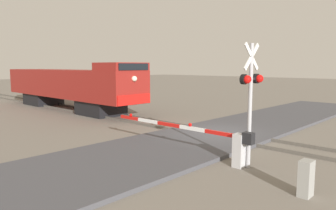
{
  "coord_description": "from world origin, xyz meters",
  "views": [
    {
      "loc": [
        -13.34,
        -9.12,
        3.57
      ],
      "look_at": [
        -1.06,
        2.46,
        1.47
      ],
      "focal_mm": 33.97,
      "sensor_mm": 36.0,
      "label": 1
    }
  ],
  "objects_px": {
    "crossing_gate": "(214,139)",
    "utility_cabinet": "(306,178)",
    "crossing_signal": "(251,90)",
    "locomotive": "(70,85)"
  },
  "relations": [
    {
      "from": "crossing_signal",
      "to": "utility_cabinet",
      "type": "bearing_deg",
      "value": -115.9
    },
    {
      "from": "crossing_signal",
      "to": "crossing_gate",
      "type": "height_order",
      "value": "crossing_signal"
    },
    {
      "from": "utility_cabinet",
      "to": "crossing_signal",
      "type": "bearing_deg",
      "value": 64.1
    },
    {
      "from": "locomotive",
      "to": "crossing_signal",
      "type": "distance_m",
      "value": 18.65
    },
    {
      "from": "crossing_gate",
      "to": "utility_cabinet",
      "type": "distance_m",
      "value": 3.86
    },
    {
      "from": "locomotive",
      "to": "utility_cabinet",
      "type": "relative_size",
      "value": 16.54
    },
    {
      "from": "utility_cabinet",
      "to": "locomotive",
      "type": "bearing_deg",
      "value": 77.26
    },
    {
      "from": "utility_cabinet",
      "to": "crossing_gate",
      "type": "bearing_deg",
      "value": 75.53
    },
    {
      "from": "locomotive",
      "to": "crossing_signal",
      "type": "height_order",
      "value": "crossing_signal"
    },
    {
      "from": "crossing_signal",
      "to": "utility_cabinet",
      "type": "relative_size",
      "value": 4.27
    }
  ]
}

